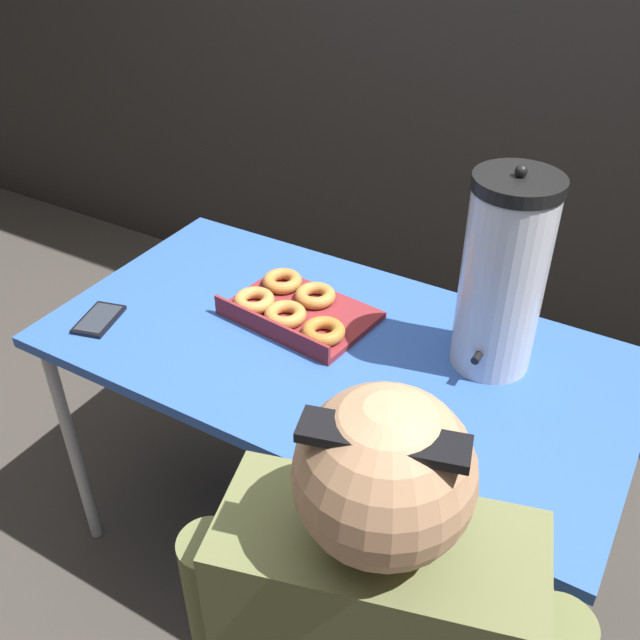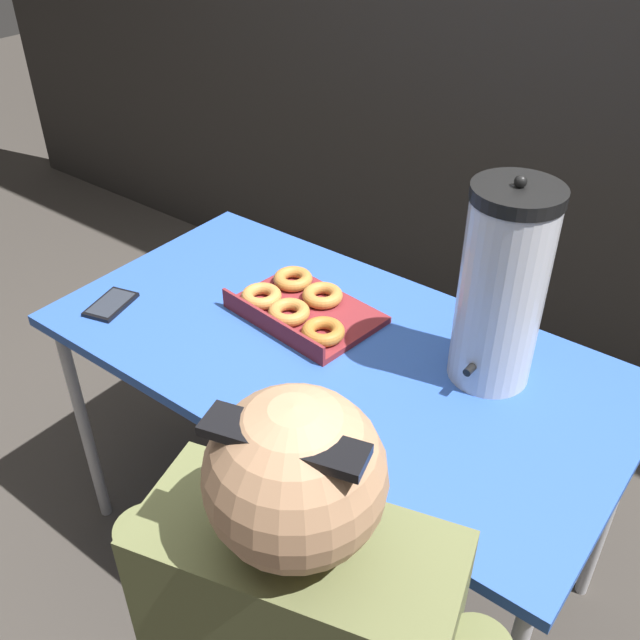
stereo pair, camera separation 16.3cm
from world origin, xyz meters
TOP-DOWN VIEW (x-y plane):
  - ground_plane at (0.00, 0.00)m, footprint 12.00×12.00m
  - folding_table at (0.00, 0.00)m, footprint 1.35×0.71m
  - donut_box at (-0.15, 0.06)m, footprint 0.37×0.28m
  - coffee_urn at (0.32, 0.13)m, footprint 0.18×0.21m
  - cell_phone at (-0.54, -0.20)m, footprint 0.11×0.15m

SIDE VIEW (x-z plane):
  - ground_plane at x=0.00m, z-range 0.00..0.00m
  - folding_table at x=0.00m, z-range 0.32..1.06m
  - cell_phone at x=-0.54m, z-range 0.74..0.75m
  - donut_box at x=-0.15m, z-range 0.74..0.79m
  - coffee_urn at x=0.32m, z-range 0.73..1.20m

